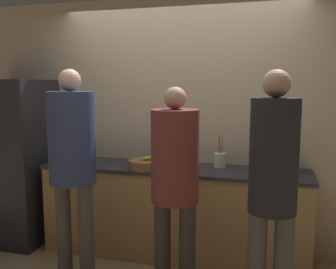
{
  "coord_description": "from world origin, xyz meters",
  "views": [
    {
      "loc": [
        0.92,
        -3.16,
        1.73
      ],
      "look_at": [
        0.0,
        0.14,
        1.26
      ],
      "focal_mm": 40.0,
      "sensor_mm": 36.0,
      "label": 1
    }
  ],
  "objects_px": {
    "bottle_clear": "(87,155)",
    "person_right": "(273,183)",
    "person_center": "(175,174)",
    "cup_white": "(193,162)",
    "person_left": "(72,154)",
    "utensil_crock": "(220,160)",
    "fruit_bowl": "(145,164)",
    "refrigerator": "(17,161)",
    "potted_plant": "(288,158)"
  },
  "relations": [
    {
      "from": "person_right",
      "to": "utensil_crock",
      "type": "bearing_deg",
      "value": 114.34
    },
    {
      "from": "person_left",
      "to": "utensil_crock",
      "type": "distance_m",
      "value": 1.42
    },
    {
      "from": "bottle_clear",
      "to": "person_right",
      "type": "bearing_deg",
      "value": -27.43
    },
    {
      "from": "person_center",
      "to": "potted_plant",
      "type": "xyz_separation_m",
      "value": [
        0.86,
        0.83,
        0.02
      ]
    },
    {
      "from": "refrigerator",
      "to": "person_center",
      "type": "distance_m",
      "value": 2.09
    },
    {
      "from": "cup_white",
      "to": "potted_plant",
      "type": "relative_size",
      "value": 0.36
    },
    {
      "from": "person_center",
      "to": "cup_white",
      "type": "height_order",
      "value": "person_center"
    },
    {
      "from": "refrigerator",
      "to": "person_center",
      "type": "height_order",
      "value": "refrigerator"
    },
    {
      "from": "refrigerator",
      "to": "person_right",
      "type": "relative_size",
      "value": 0.97
    },
    {
      "from": "refrigerator",
      "to": "utensil_crock",
      "type": "distance_m",
      "value": 2.21
    },
    {
      "from": "person_center",
      "to": "cup_white",
      "type": "xyz_separation_m",
      "value": [
        -0.03,
        0.82,
        -0.08
      ]
    },
    {
      "from": "cup_white",
      "to": "potted_plant",
      "type": "bearing_deg",
      "value": 0.19
    },
    {
      "from": "refrigerator",
      "to": "person_right",
      "type": "height_order",
      "value": "person_right"
    },
    {
      "from": "person_right",
      "to": "bottle_clear",
      "type": "xyz_separation_m",
      "value": [
        -1.89,
        0.98,
        -0.09
      ]
    },
    {
      "from": "person_left",
      "to": "person_center",
      "type": "height_order",
      "value": "person_left"
    },
    {
      "from": "person_center",
      "to": "fruit_bowl",
      "type": "height_order",
      "value": "person_center"
    },
    {
      "from": "person_left",
      "to": "utensil_crock",
      "type": "xyz_separation_m",
      "value": [
        1.15,
        0.83,
        -0.15
      ]
    },
    {
      "from": "person_right",
      "to": "bottle_clear",
      "type": "height_order",
      "value": "person_right"
    },
    {
      "from": "refrigerator",
      "to": "bottle_clear",
      "type": "relative_size",
      "value": 9.49
    },
    {
      "from": "refrigerator",
      "to": "person_center",
      "type": "xyz_separation_m",
      "value": [
        1.97,
        -0.69,
        0.15
      ]
    },
    {
      "from": "utensil_crock",
      "to": "potted_plant",
      "type": "distance_m",
      "value": 0.64
    },
    {
      "from": "refrigerator",
      "to": "bottle_clear",
      "type": "bearing_deg",
      "value": 4.95
    },
    {
      "from": "utensil_crock",
      "to": "potted_plant",
      "type": "bearing_deg",
      "value": -5.25
    },
    {
      "from": "person_left",
      "to": "utensil_crock",
      "type": "bearing_deg",
      "value": 35.87
    },
    {
      "from": "refrigerator",
      "to": "person_right",
      "type": "distance_m",
      "value": 2.85
    },
    {
      "from": "fruit_bowl",
      "to": "cup_white",
      "type": "relative_size",
      "value": 3.55
    },
    {
      "from": "person_center",
      "to": "utensil_crock",
      "type": "xyz_separation_m",
      "value": [
        0.23,
        0.89,
        -0.05
      ]
    },
    {
      "from": "person_left",
      "to": "cup_white",
      "type": "height_order",
      "value": "person_left"
    },
    {
      "from": "utensil_crock",
      "to": "bottle_clear",
      "type": "height_order",
      "value": "utensil_crock"
    },
    {
      "from": "person_center",
      "to": "potted_plant",
      "type": "distance_m",
      "value": 1.19
    },
    {
      "from": "person_center",
      "to": "potted_plant",
      "type": "relative_size",
      "value": 6.69
    },
    {
      "from": "refrigerator",
      "to": "person_right",
      "type": "bearing_deg",
      "value": -18.66
    },
    {
      "from": "person_center",
      "to": "bottle_clear",
      "type": "distance_m",
      "value": 1.39
    },
    {
      "from": "fruit_bowl",
      "to": "bottle_clear",
      "type": "bearing_deg",
      "value": 168.55
    },
    {
      "from": "cup_white",
      "to": "bottle_clear",
      "type": "bearing_deg",
      "value": -176.92
    },
    {
      "from": "person_left",
      "to": "potted_plant",
      "type": "xyz_separation_m",
      "value": [
        1.78,
        0.77,
        -0.09
      ]
    },
    {
      "from": "person_center",
      "to": "person_right",
      "type": "distance_m",
      "value": 0.76
    },
    {
      "from": "fruit_bowl",
      "to": "bottle_clear",
      "type": "distance_m",
      "value": 0.72
    },
    {
      "from": "person_right",
      "to": "cup_white",
      "type": "bearing_deg",
      "value": 126.06
    },
    {
      "from": "person_center",
      "to": "bottle_clear",
      "type": "height_order",
      "value": "person_center"
    },
    {
      "from": "person_right",
      "to": "bottle_clear",
      "type": "relative_size",
      "value": 9.76
    },
    {
      "from": "fruit_bowl",
      "to": "person_right",
      "type": "bearing_deg",
      "value": -35.24
    },
    {
      "from": "person_center",
      "to": "cup_white",
      "type": "distance_m",
      "value": 0.83
    },
    {
      "from": "person_left",
      "to": "fruit_bowl",
      "type": "relative_size",
      "value": 5.65
    },
    {
      "from": "potted_plant",
      "to": "person_left",
      "type": "bearing_deg",
      "value": -156.52
    },
    {
      "from": "person_right",
      "to": "fruit_bowl",
      "type": "height_order",
      "value": "person_right"
    },
    {
      "from": "person_left",
      "to": "cup_white",
      "type": "relative_size",
      "value": 20.09
    },
    {
      "from": "cup_white",
      "to": "refrigerator",
      "type": "bearing_deg",
      "value": -176.14
    },
    {
      "from": "refrigerator",
      "to": "fruit_bowl",
      "type": "bearing_deg",
      "value": -2.74
    },
    {
      "from": "person_left",
      "to": "utensil_crock",
      "type": "height_order",
      "value": "person_left"
    }
  ]
}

